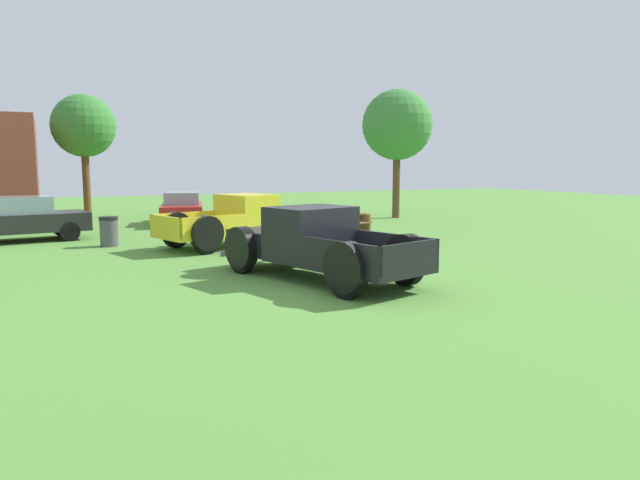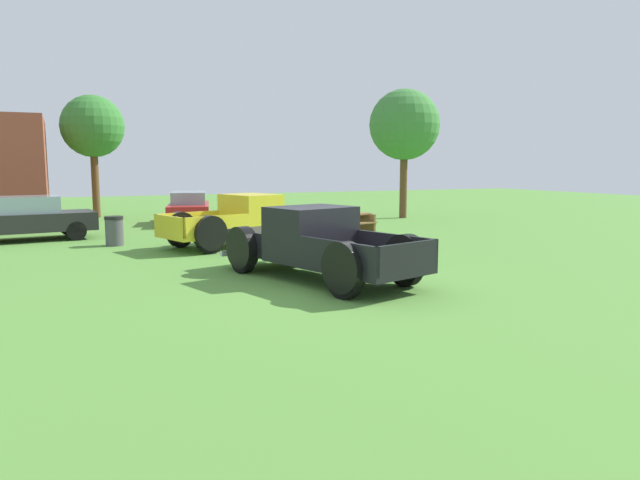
{
  "view_description": "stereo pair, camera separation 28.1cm",
  "coord_description": "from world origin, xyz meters",
  "px_view_note": "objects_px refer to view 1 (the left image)",
  "views": [
    {
      "loc": [
        -5.59,
        -10.85,
        2.57
      ],
      "look_at": [
        -0.05,
        0.76,
        0.9
      ],
      "focal_mm": 32.33,
      "sensor_mm": 36.0,
      "label": 1
    },
    {
      "loc": [
        -5.34,
        -10.97,
        2.57
      ],
      "look_at": [
        -0.05,
        0.76,
        0.9
      ],
      "focal_mm": 32.33,
      "sensor_mm": 36.0,
      "label": 2
    }
  ],
  "objects_px": {
    "sedan_distant_a": "(182,207)",
    "sedan_distant_b": "(14,218)",
    "pickup_truck_behind_left": "(248,221)",
    "oak_tree_east": "(84,127)",
    "picnic_table": "(342,221)",
    "pickup_truck_foreground": "(309,244)",
    "trash_can": "(109,231)",
    "oak_tree_west": "(397,125)"
  },
  "relations": [
    {
      "from": "trash_can",
      "to": "oak_tree_east",
      "type": "relative_size",
      "value": 0.16
    },
    {
      "from": "sedan_distant_a",
      "to": "picnic_table",
      "type": "xyz_separation_m",
      "value": [
        4.57,
        -6.49,
        -0.24
      ]
    },
    {
      "from": "oak_tree_east",
      "to": "oak_tree_west",
      "type": "height_order",
      "value": "oak_tree_west"
    },
    {
      "from": "oak_tree_east",
      "to": "sedan_distant_a",
      "type": "bearing_deg",
      "value": -54.37
    },
    {
      "from": "trash_can",
      "to": "pickup_truck_foreground",
      "type": "bearing_deg",
      "value": -63.67
    },
    {
      "from": "pickup_truck_behind_left",
      "to": "picnic_table",
      "type": "height_order",
      "value": "pickup_truck_behind_left"
    },
    {
      "from": "sedan_distant_b",
      "to": "picnic_table",
      "type": "relative_size",
      "value": 2.29
    },
    {
      "from": "pickup_truck_behind_left",
      "to": "oak_tree_west",
      "type": "height_order",
      "value": "oak_tree_west"
    },
    {
      "from": "sedan_distant_b",
      "to": "trash_can",
      "type": "bearing_deg",
      "value": -42.21
    },
    {
      "from": "pickup_truck_foreground",
      "to": "picnic_table",
      "type": "xyz_separation_m",
      "value": [
        4.57,
        7.08,
        -0.29
      ]
    },
    {
      "from": "pickup_truck_behind_left",
      "to": "trash_can",
      "type": "relative_size",
      "value": 5.98
    },
    {
      "from": "pickup_truck_foreground",
      "to": "picnic_table",
      "type": "relative_size",
      "value": 2.72
    },
    {
      "from": "pickup_truck_behind_left",
      "to": "picnic_table",
      "type": "xyz_separation_m",
      "value": [
        4.05,
        1.17,
        -0.29
      ]
    },
    {
      "from": "pickup_truck_foreground",
      "to": "trash_can",
      "type": "height_order",
      "value": "pickup_truck_foreground"
    },
    {
      "from": "picnic_table",
      "to": "oak_tree_west",
      "type": "relative_size",
      "value": 0.33
    },
    {
      "from": "sedan_distant_a",
      "to": "oak_tree_east",
      "type": "xyz_separation_m",
      "value": [
        -3.57,
        4.98,
        3.69
      ]
    },
    {
      "from": "pickup_truck_foreground",
      "to": "sedan_distant_b",
      "type": "xyz_separation_m",
      "value": [
        -6.44,
        9.91,
        0.02
      ]
    },
    {
      "from": "picnic_table",
      "to": "oak_tree_west",
      "type": "distance_m",
      "value": 8.48
    },
    {
      "from": "oak_tree_east",
      "to": "pickup_truck_foreground",
      "type": "bearing_deg",
      "value": -79.11
    },
    {
      "from": "pickup_truck_behind_left",
      "to": "sedan_distant_a",
      "type": "bearing_deg",
      "value": 93.86
    },
    {
      "from": "pickup_truck_foreground",
      "to": "pickup_truck_behind_left",
      "type": "relative_size",
      "value": 1.0
    },
    {
      "from": "picnic_table",
      "to": "sedan_distant_b",
      "type": "bearing_deg",
      "value": 165.58
    },
    {
      "from": "pickup_truck_behind_left",
      "to": "oak_tree_east",
      "type": "relative_size",
      "value": 0.95
    },
    {
      "from": "pickup_truck_foreground",
      "to": "picnic_table",
      "type": "distance_m",
      "value": 8.43
    },
    {
      "from": "pickup_truck_foreground",
      "to": "oak_tree_west",
      "type": "bearing_deg",
      "value": 49.76
    },
    {
      "from": "sedan_distant_b",
      "to": "oak_tree_east",
      "type": "xyz_separation_m",
      "value": [
        2.87,
        8.64,
        3.63
      ]
    },
    {
      "from": "sedan_distant_a",
      "to": "sedan_distant_b",
      "type": "bearing_deg",
      "value": -150.34
    },
    {
      "from": "pickup_truck_foreground",
      "to": "oak_tree_east",
      "type": "xyz_separation_m",
      "value": [
        -3.57,
        18.55,
        3.65
      ]
    },
    {
      "from": "trash_can",
      "to": "oak_tree_east",
      "type": "xyz_separation_m",
      "value": [
        0.09,
        11.16,
        3.95
      ]
    },
    {
      "from": "sedan_distant_a",
      "to": "oak_tree_west",
      "type": "height_order",
      "value": "oak_tree_west"
    },
    {
      "from": "sedan_distant_a",
      "to": "oak_tree_west",
      "type": "relative_size",
      "value": 0.72
    },
    {
      "from": "pickup_truck_behind_left",
      "to": "trash_can",
      "type": "xyz_separation_m",
      "value": [
        -4.17,
        1.48,
        -0.3
      ]
    },
    {
      "from": "sedan_distant_a",
      "to": "trash_can",
      "type": "distance_m",
      "value": 7.19
    },
    {
      "from": "pickup_truck_behind_left",
      "to": "oak_tree_east",
      "type": "height_order",
      "value": "oak_tree_east"
    },
    {
      "from": "sedan_distant_b",
      "to": "picnic_table",
      "type": "distance_m",
      "value": 11.36
    },
    {
      "from": "picnic_table",
      "to": "trash_can",
      "type": "distance_m",
      "value": 8.23
    },
    {
      "from": "sedan_distant_a",
      "to": "oak_tree_east",
      "type": "height_order",
      "value": "oak_tree_east"
    },
    {
      "from": "pickup_truck_behind_left",
      "to": "sedan_distant_b",
      "type": "distance_m",
      "value": 8.02
    },
    {
      "from": "sedan_distant_a",
      "to": "picnic_table",
      "type": "bearing_deg",
      "value": -54.88
    },
    {
      "from": "sedan_distant_b",
      "to": "oak_tree_east",
      "type": "bearing_deg",
      "value": 71.65
    },
    {
      "from": "pickup_truck_foreground",
      "to": "oak_tree_west",
      "type": "relative_size",
      "value": 0.91
    },
    {
      "from": "pickup_truck_behind_left",
      "to": "pickup_truck_foreground",
      "type": "bearing_deg",
      "value": -95.0
    }
  ]
}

